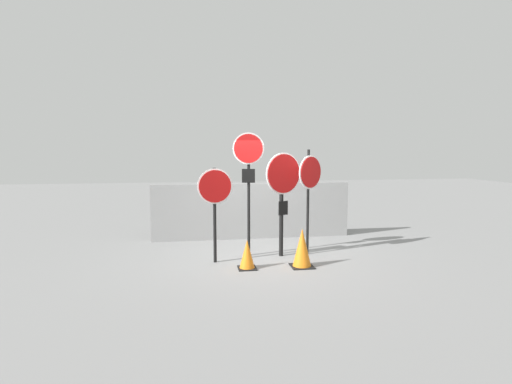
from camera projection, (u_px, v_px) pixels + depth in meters
ground_plane at (265, 256)px, 8.64m from camera, size 40.00×40.00×0.00m
fence_back at (253, 211)px, 10.32m from camera, size 5.13×0.12×1.44m
stop_sign_0 at (215, 194)px, 8.02m from camera, size 0.71×0.17×1.94m
stop_sign_1 at (248, 166)px, 8.49m from camera, size 0.66×0.19×2.67m
stop_sign_2 at (283, 185)px, 8.49m from camera, size 0.82×0.38×2.24m
stop_sign_3 at (310, 180)px, 8.63m from camera, size 0.61×0.43×2.31m
traffic_cone_0 at (247, 254)px, 7.74m from camera, size 0.36×0.36×0.57m
traffic_cone_1 at (302, 248)px, 7.85m from camera, size 0.44×0.44×0.77m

